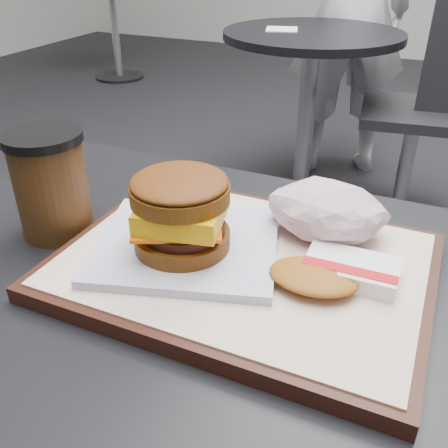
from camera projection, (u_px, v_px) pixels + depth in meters
customer_table at (212, 424)px, 0.59m from camera, size 0.80×0.60×0.77m
serving_tray at (243, 265)px, 0.53m from camera, size 0.38×0.28×0.02m
breakfast_sandwich at (183, 220)px, 0.51m from camera, size 0.23×0.22×0.09m
hash_brown at (334, 272)px, 0.48m from camera, size 0.12×0.09×0.02m
crumpled_wrapper at (327, 211)px, 0.55m from camera, size 0.13×0.10×0.06m
coffee_cup at (51, 182)px, 0.57m from camera, size 0.09×0.09×0.13m
neighbor_table at (309, 83)px, 2.02m from camera, size 0.70×0.70×0.75m
napkin at (282, 29)px, 1.94m from camera, size 0.15×0.15×0.00m
neighbor_chair at (437, 102)px, 1.93m from camera, size 0.63×0.47×0.88m
patron at (352, 9)px, 2.27m from camera, size 0.67×0.57×1.55m
bg_table_mid at (112, 6)px, 3.96m from camera, size 0.66×0.66×0.75m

